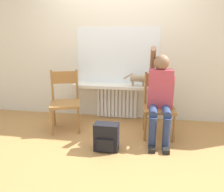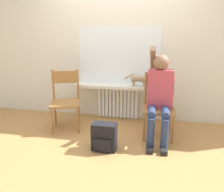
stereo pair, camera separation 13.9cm
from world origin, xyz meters
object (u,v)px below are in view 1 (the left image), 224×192
cat (140,78)px  backpack (106,137)px  chair_right (159,105)px  chair_left (65,100)px  person (160,93)px

cat → backpack: bearing=-109.4°
chair_right → cat: chair_right is taller
chair_right → backpack: bearing=-141.8°
chair_left → chair_right: (1.46, 0.00, 0.00)m
chair_left → person: (1.47, -0.11, 0.21)m
backpack → cat: bearing=70.6°
backpack → chair_right: bearing=41.5°
chair_left → backpack: size_ratio=2.57×
person → cat: 0.65m
person → backpack: bearing=-144.4°
chair_right → person: 0.24m
chair_left → person: size_ratio=0.70×
chair_right → backpack: size_ratio=2.57×
chair_left → cat: chair_left is taller
chair_right → person: (0.00, -0.11, 0.21)m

